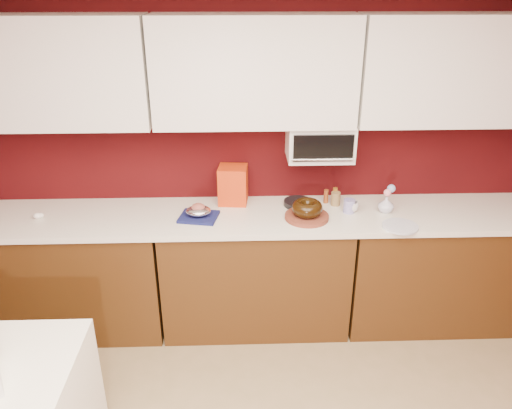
{
  "coord_description": "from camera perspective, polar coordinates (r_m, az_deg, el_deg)",
  "views": [
    {
      "loc": [
        -0.1,
        -1.18,
        2.41
      ],
      "look_at": [
        0.0,
        1.84,
        1.02
      ],
      "focal_mm": 35.0,
      "sensor_mm": 36.0,
      "label": 1
    }
  ],
  "objects": [
    {
      "name": "navy_towel",
      "position": [
        3.43,
        -6.56,
        -1.41
      ],
      "size": [
        0.29,
        0.26,
        0.02
      ],
      "primitive_type": "cube",
      "rotation": [
        0.0,
        0.0,
        -0.19
      ],
      "color": "#151A51",
      "rests_on": "countertop"
    },
    {
      "name": "base_cabinet_right",
      "position": [
        3.97,
        19.71,
        -6.88
      ],
      "size": [
        1.31,
        0.58,
        0.86
      ],
      "primitive_type": "cube",
      "color": "#46280E",
      "rests_on": "floor"
    },
    {
      "name": "flower_pink",
      "position": [
        3.56,
        14.79,
        1.32
      ],
      "size": [
        0.05,
        0.05,
        0.05
      ],
      "primitive_type": "sphere",
      "color": "pink",
      "rests_on": "flower_vase"
    },
    {
      "name": "dark_pan",
      "position": [
        3.61,
        4.81,
        0.18
      ],
      "size": [
        0.24,
        0.24,
        0.04
      ],
      "primitive_type": "cylinder",
      "rotation": [
        0.0,
        0.0,
        0.2
      ],
      "color": "black",
      "rests_on": "countertop"
    },
    {
      "name": "blue_jar",
      "position": [
        3.54,
        10.59,
        -0.17
      ],
      "size": [
        0.09,
        0.09,
        0.1
      ],
      "primitive_type": "cylinder",
      "rotation": [
        0.0,
        0.0,
        0.11
      ],
      "color": "#1F1A92",
      "rests_on": "countertop"
    },
    {
      "name": "flower_vase",
      "position": [
        3.59,
        14.65,
        0.11
      ],
      "size": [
        0.1,
        0.1,
        0.13
      ],
      "primitive_type": "imported",
      "rotation": [
        0.0,
        0.0,
        -0.18
      ],
      "color": "silver",
      "rests_on": "countertop"
    },
    {
      "name": "amber_bottle",
      "position": [
        3.66,
        8.0,
        0.93
      ],
      "size": [
        0.04,
        0.04,
        0.1
      ],
      "primitive_type": "cylinder",
      "rotation": [
        0.0,
        0.0,
        -0.3
      ],
      "color": "brown",
      "rests_on": "countertop"
    },
    {
      "name": "egg_right",
      "position": [
        3.71,
        -23.71,
        -1.2
      ],
      "size": [
        0.07,
        0.06,
        0.04
      ],
      "primitive_type": "ellipsoid",
      "rotation": [
        0.0,
        0.0,
        -0.33
      ],
      "color": "white",
      "rests_on": "countertop"
    },
    {
      "name": "pandoro_box",
      "position": [
        3.6,
        -2.64,
        2.26
      ],
      "size": [
        0.22,
        0.2,
        0.28
      ],
      "primitive_type": "cube",
      "rotation": [
        0.0,
        0.0,
        -0.1
      ],
      "color": "#AC160B",
      "rests_on": "countertop"
    },
    {
      "name": "toaster_oven_handle",
      "position": [
        3.35,
        7.68,
        5.11
      ],
      "size": [
        0.42,
        0.02,
        0.02
      ],
      "primitive_type": "cylinder",
      "rotation": [
        0.0,
        1.57,
        0.0
      ],
      "color": "silver",
      "rests_on": "toaster_oven"
    },
    {
      "name": "base_cabinet_center",
      "position": [
        3.7,
        -0.06,
        -7.68
      ],
      "size": [
        1.31,
        0.58,
        0.86
      ],
      "primitive_type": "cube",
      "color": "#46280E",
      "rests_on": "floor"
    },
    {
      "name": "foil_ham_nest",
      "position": [
        3.42,
        -6.6,
        -0.72
      ],
      "size": [
        0.2,
        0.18,
        0.06
      ],
      "primitive_type": "ellipsoid",
      "rotation": [
        0.0,
        0.0,
        0.22
      ],
      "color": "silver",
      "rests_on": "navy_towel"
    },
    {
      "name": "wall_back",
      "position": [
        3.63,
        -0.23,
        6.01
      ],
      "size": [
        4.0,
        0.02,
        2.5
      ],
      "primitive_type": "cube",
      "color": "#3C0809",
      "rests_on": "floor"
    },
    {
      "name": "china_plate",
      "position": [
        3.43,
        16.16,
        -2.4
      ],
      "size": [
        0.24,
        0.24,
        0.01
      ],
      "primitive_type": "cylinder",
      "rotation": [
        0.0,
        0.0,
        0.01
      ],
      "color": "silver",
      "rests_on": "countertop"
    },
    {
      "name": "paper_cup",
      "position": [
        3.64,
        9.08,
        0.66
      ],
      "size": [
        0.08,
        0.08,
        0.1
      ],
      "primitive_type": "cylinder",
      "rotation": [
        0.0,
        0.0,
        -0.28
      ],
      "color": "brown",
      "rests_on": "countertop"
    },
    {
      "name": "upper_cabinet_center",
      "position": [
        3.32,
        -0.16,
        14.96
      ],
      "size": [
        1.31,
        0.33,
        0.7
      ],
      "primitive_type": "cube",
      "color": "white",
      "rests_on": "wall_back"
    },
    {
      "name": "cake_base",
      "position": [
        3.42,
        5.82,
        -1.4
      ],
      "size": [
        0.32,
        0.32,
        0.03
      ],
      "primitive_type": "cylinder",
      "rotation": [
        0.0,
        0.0,
        -0.06
      ],
      "color": "brown",
      "rests_on": "countertop"
    },
    {
      "name": "countertop",
      "position": [
        3.48,
        -0.07,
        -1.41
      ],
      "size": [
        4.0,
        0.62,
        0.04
      ],
      "primitive_type": "cube",
      "color": "silver",
      "rests_on": "base_cabinet_center"
    },
    {
      "name": "base_cabinet_left",
      "position": [
        3.9,
        -20.24,
        -7.57
      ],
      "size": [
        1.31,
        0.58,
        0.86
      ],
      "primitive_type": "cube",
      "color": "#46280E",
      "rests_on": "floor"
    },
    {
      "name": "amber_bottle_tall",
      "position": [
        3.67,
        9.0,
        1.03
      ],
      "size": [
        0.04,
        0.04,
        0.12
      ],
      "primitive_type": "cylinder",
      "rotation": [
        0.0,
        0.0,
        0.12
      ],
      "color": "brown",
      "rests_on": "countertop"
    },
    {
      "name": "roasted_ham",
      "position": [
        3.4,
        -6.62,
        -0.34
      ],
      "size": [
        0.11,
        0.1,
        0.06
      ],
      "primitive_type": "ellipsoid",
      "rotation": [
        0.0,
        0.0,
        0.28
      ],
      "color": "#9D5348",
      "rests_on": "foil_ham_nest"
    },
    {
      "name": "upper_cabinet_right",
      "position": [
        3.61,
        22.17,
        14.02
      ],
      "size": [
        1.31,
        0.33,
        0.7
      ],
      "primitive_type": "cube",
      "color": "white",
      "rests_on": "wall_back"
    },
    {
      "name": "upper_cabinet_left",
      "position": [
        3.54,
        -22.97,
        13.69
      ],
      "size": [
        1.31,
        0.33,
        0.7
      ],
      "primitive_type": "cube",
      "color": "white",
      "rests_on": "wall_back"
    },
    {
      "name": "egg_left",
      "position": [
        3.72,
        -23.41,
        -1.15
      ],
      "size": [
        0.05,
        0.04,
        0.04
      ],
      "primitive_type": "ellipsoid",
      "rotation": [
        0.0,
        0.0,
        0.16
      ],
      "color": "silver",
      "rests_on": "countertop"
    },
    {
      "name": "coffee_mug",
      "position": [
        3.56,
        10.86,
        -0.12
      ],
      "size": [
        0.12,
        0.12,
        0.09
      ],
      "primitive_type": "imported",
      "rotation": [
        0.0,
        0.0,
        0.78
      ],
      "color": "silver",
      "rests_on": "countertop"
    },
    {
      "name": "bundt_cake",
      "position": [
        3.39,
        5.87,
        -0.4
      ],
      "size": [
        0.25,
        0.25,
        0.09
      ],
      "primitive_type": "torus",
      "rotation": [
        0.0,
        0.0,
        -0.2
      ],
      "color": "black",
      "rests_on": "cake_base"
    },
    {
      "name": "flower_blue",
      "position": [
        3.58,
        15.2,
        1.78
      ],
      "size": [
        0.06,
        0.06,
        0.06
      ],
      "primitive_type": "sphere",
      "color": "#87A8D9",
      "rests_on": "flower_vase"
    },
    {
      "name": "toaster_oven_door",
      "position": [
        3.34,
        7.71,
        6.4
      ],
      "size": [
        0.4,
        0.02,
        0.18
      ],
      "primitive_type": "cube",
      "color": "black",
      "rests_on": "toaster_oven"
    },
    {
      "name": "toaster_oven",
      "position": [
        3.49,
        7.3,
        7.23
      ],
      "size": [
        0.45,
        0.3,
        0.25
      ],
      "primitive_type": "cube",
      "color": "white",
      "rests_on": "upper_cabinet_center"
    }
  ]
}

